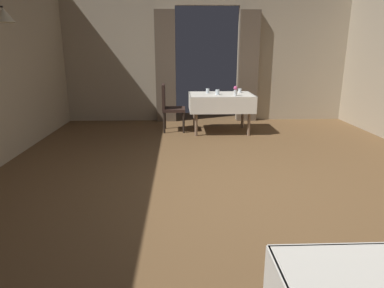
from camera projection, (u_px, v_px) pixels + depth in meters
ground at (234, 192)px, 3.89m from camera, size 10.08×10.08×0.00m
wall_back at (207, 53)px, 7.50m from camera, size 6.40×0.27×3.00m
dining_table_mid at (221, 100)px, 6.57m from camera, size 1.24×0.90×0.75m
chair_mid_left at (170, 105)px, 6.67m from camera, size 0.45×0.44×0.93m
flower_vase_mid at (235, 91)px, 6.26m from camera, size 0.07×0.07×0.18m
glass_mid_b at (208, 91)px, 6.65m from camera, size 0.07×0.07×0.09m
glass_mid_c at (217, 92)px, 6.41m from camera, size 0.08×0.08×0.10m
glass_mid_d at (240, 91)px, 6.72m from camera, size 0.07×0.07×0.09m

